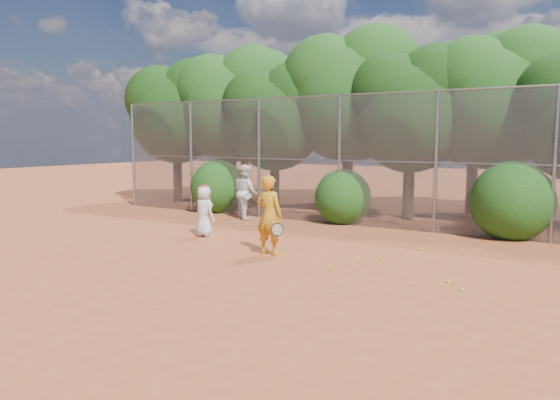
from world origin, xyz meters
The scene contains 23 objects.
ground centered at (0.00, 0.00, 0.00)m, with size 80.00×80.00×0.00m, color #A94C26.
fence_back centered at (-0.12, 6.00, 2.05)m, with size 20.05×0.09×4.03m.
tree_0 centered at (-9.44, 8.04, 3.93)m, with size 4.38×3.81×6.00m.
tree_1 centered at (-6.94, 8.54, 4.16)m, with size 4.64×4.03×6.35m.
tree_2 centered at (-4.45, 7.83, 3.58)m, with size 3.99×3.47×5.47m.
tree_3 centered at (-1.94, 8.84, 4.40)m, with size 4.89×4.26×6.70m.
tree_4 centered at (0.55, 8.24, 3.76)m, with size 4.19×3.64×5.73m.
tree_5 centered at (3.06, 9.04, 4.05)m, with size 4.51×3.92×6.17m.
tree_9 centered at (-7.94, 10.84, 4.34)m, with size 4.83×4.20×6.62m.
tree_10 centered at (-2.93, 11.05, 4.63)m, with size 5.15×4.48×7.06m.
tree_11 centered at (2.06, 10.64, 4.16)m, with size 4.64×4.03×6.35m.
bush_0 centered at (-6.00, 6.30, 1.00)m, with size 2.00×2.00×2.00m, color #164210.
bush_1 centered at (-1.00, 6.30, 0.90)m, with size 1.80×1.80×1.80m, color #164210.
bush_2 centered at (4.00, 6.30, 1.10)m, with size 2.20×2.20×2.20m, color #164210.
player_yellow centered at (-0.40, 1.05, 0.92)m, with size 0.84×0.49×1.85m.
player_teen centered at (-3.19, 2.11, 0.71)m, with size 0.77×0.60×1.43m.
player_white centered at (-4.13, 5.40, 0.91)m, with size 1.12×1.07×1.82m.
ball_0 centered at (3.78, 0.70, 0.03)m, with size 0.07×0.07×0.07m, color #BED126.
ball_1 centered at (1.97, 1.93, 0.03)m, with size 0.07×0.07×0.07m, color #BED126.
ball_2 centered at (1.42, 0.58, 0.03)m, with size 0.07×0.07×0.07m, color #BED126.
ball_3 centered at (4.15, 0.26, 0.03)m, with size 0.07×0.07×0.07m, color #BED126.
ball_4 centered at (1.59, 1.58, 0.03)m, with size 0.07×0.07×0.07m, color #BED126.
ball_5 centered at (2.46, 3.38, 0.03)m, with size 0.07×0.07×0.07m, color #BED126.
Camera 1 is at (6.32, -9.37, 2.69)m, focal length 35.00 mm.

